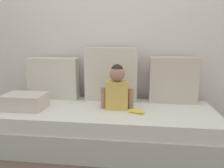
{
  "coord_description": "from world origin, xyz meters",
  "views": [
    {
      "loc": [
        0.31,
        -2.06,
        1.07
      ],
      "look_at": [
        0.05,
        0.0,
        0.64
      ],
      "focal_mm": 34.98,
      "sensor_mm": 36.0,
      "label": 1
    }
  ],
  "objects_px": {
    "throw_pillow_right": "(173,80)",
    "throw_pillow_center": "(111,74)",
    "couch": "(107,127)",
    "banana": "(136,111)",
    "folded_blanket": "(25,101)",
    "toddler": "(117,88)",
    "throw_pillow_left": "(53,78)"
  },
  "relations": [
    {
      "from": "banana",
      "to": "folded_blanket",
      "type": "distance_m",
      "value": 1.1
    },
    {
      "from": "couch",
      "to": "throw_pillow_left",
      "type": "xyz_separation_m",
      "value": [
        -0.68,
        0.32,
        0.43
      ]
    },
    {
      "from": "toddler",
      "to": "banana",
      "type": "xyz_separation_m",
      "value": [
        0.19,
        -0.13,
        -0.19
      ]
    },
    {
      "from": "banana",
      "to": "folded_blanket",
      "type": "height_order",
      "value": "folded_blanket"
    },
    {
      "from": "banana",
      "to": "folded_blanket",
      "type": "bearing_deg",
      "value": 179.48
    },
    {
      "from": "throw_pillow_center",
      "to": "banana",
      "type": "xyz_separation_m",
      "value": [
        0.29,
        -0.43,
        -0.27
      ]
    },
    {
      "from": "banana",
      "to": "folded_blanket",
      "type": "xyz_separation_m",
      "value": [
        -1.1,
        0.01,
        0.05
      ]
    },
    {
      "from": "couch",
      "to": "toddler",
      "type": "bearing_deg",
      "value": 8.02
    },
    {
      "from": "throw_pillow_center",
      "to": "folded_blanket",
      "type": "xyz_separation_m",
      "value": [
        -0.81,
        -0.42,
        -0.22
      ]
    },
    {
      "from": "throw_pillow_left",
      "to": "throw_pillow_center",
      "type": "bearing_deg",
      "value": 0.0
    },
    {
      "from": "throw_pillow_right",
      "to": "toddler",
      "type": "bearing_deg",
      "value": -152.35
    },
    {
      "from": "couch",
      "to": "throw_pillow_center",
      "type": "bearing_deg",
      "value": 90.0
    },
    {
      "from": "throw_pillow_center",
      "to": "folded_blanket",
      "type": "height_order",
      "value": "throw_pillow_center"
    },
    {
      "from": "throw_pillow_left",
      "to": "throw_pillow_center",
      "type": "relative_size",
      "value": 0.99
    },
    {
      "from": "throw_pillow_right",
      "to": "throw_pillow_center",
      "type": "bearing_deg",
      "value": 180.0
    },
    {
      "from": "toddler",
      "to": "banana",
      "type": "relative_size",
      "value": 2.61
    },
    {
      "from": "toddler",
      "to": "throw_pillow_left",
      "type": "bearing_deg",
      "value": 158.61
    },
    {
      "from": "throw_pillow_left",
      "to": "folded_blanket",
      "type": "distance_m",
      "value": 0.47
    },
    {
      "from": "couch",
      "to": "banana",
      "type": "relative_size",
      "value": 12.82
    },
    {
      "from": "toddler",
      "to": "folded_blanket",
      "type": "height_order",
      "value": "toddler"
    },
    {
      "from": "throw_pillow_left",
      "to": "throw_pillow_right",
      "type": "height_order",
      "value": "throw_pillow_right"
    },
    {
      "from": "throw_pillow_center",
      "to": "folded_blanket",
      "type": "relative_size",
      "value": 1.47
    },
    {
      "from": "couch",
      "to": "banana",
      "type": "xyz_separation_m",
      "value": [
        0.29,
        -0.11,
        0.22
      ]
    },
    {
      "from": "throw_pillow_left",
      "to": "banana",
      "type": "bearing_deg",
      "value": -23.99
    },
    {
      "from": "throw_pillow_right",
      "to": "toddler",
      "type": "height_order",
      "value": "throw_pillow_right"
    },
    {
      "from": "throw_pillow_left",
      "to": "folded_blanket",
      "type": "bearing_deg",
      "value": -107.69
    },
    {
      "from": "folded_blanket",
      "to": "throw_pillow_center",
      "type": "bearing_deg",
      "value": 27.45
    },
    {
      "from": "toddler",
      "to": "banana",
      "type": "bearing_deg",
      "value": -33.3
    },
    {
      "from": "couch",
      "to": "toddler",
      "type": "xyz_separation_m",
      "value": [
        0.1,
        0.01,
        0.41
      ]
    },
    {
      "from": "toddler",
      "to": "throw_pillow_right",
      "type": "bearing_deg",
      "value": 27.65
    },
    {
      "from": "couch",
      "to": "banana",
      "type": "bearing_deg",
      "value": -21.34
    },
    {
      "from": "throw_pillow_left",
      "to": "banana",
      "type": "xyz_separation_m",
      "value": [
        0.97,
        -0.43,
        -0.21
      ]
    }
  ]
}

